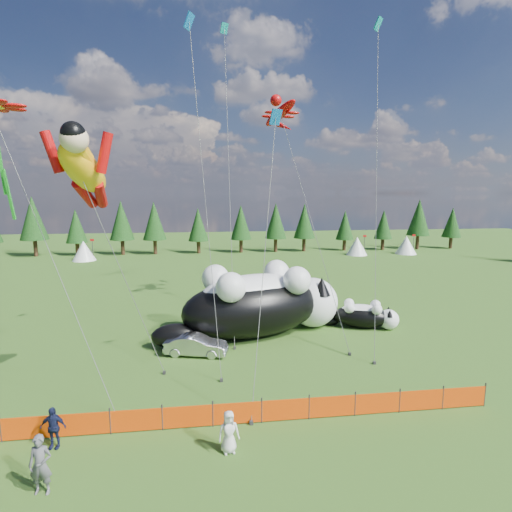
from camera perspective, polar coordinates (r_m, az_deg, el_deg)
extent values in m
plane|color=#103609|center=(20.36, -3.41, -18.46)|extent=(160.00, 160.00, 0.00)
cylinder|color=#262626|center=(19.09, -32.68, -20.05)|extent=(0.06, 0.06, 1.10)
cylinder|color=#262626|center=(18.37, -26.64, -20.75)|extent=(0.06, 0.06, 1.10)
cylinder|color=#262626|center=(17.84, -20.12, -21.25)|extent=(0.06, 0.06, 1.10)
cylinder|color=#262626|center=(17.52, -13.24, -21.52)|extent=(0.06, 0.06, 1.10)
cylinder|color=#262626|center=(17.43, -6.20, -21.49)|extent=(0.06, 0.06, 1.10)
cylinder|color=#262626|center=(17.57, 0.81, -21.17)|extent=(0.06, 0.06, 1.10)
cylinder|color=#262626|center=(17.93, 7.58, -20.59)|extent=(0.06, 0.06, 1.10)
cylinder|color=#262626|center=(18.50, 13.96, -19.79)|extent=(0.06, 0.06, 1.10)
cylinder|color=#262626|center=(19.26, 19.82, -18.85)|extent=(0.06, 0.06, 1.10)
cylinder|color=#262626|center=(20.19, 25.13, -17.83)|extent=(0.06, 0.06, 1.10)
cylinder|color=#262626|center=(21.28, 29.88, -16.78)|extent=(0.06, 0.06, 1.10)
cube|color=#E64004|center=(18.73, -29.71, -20.55)|extent=(2.00, 0.04, 0.90)
cube|color=#E64004|center=(18.10, -23.42, -21.17)|extent=(2.00, 0.04, 0.90)
cube|color=#E64004|center=(17.68, -16.71, -21.56)|extent=(2.00, 0.04, 0.90)
cube|color=#E64004|center=(17.47, -9.73, -21.68)|extent=(2.00, 0.04, 0.90)
cube|color=#E64004|center=(17.50, -2.68, -21.51)|extent=(2.00, 0.04, 0.90)
cube|color=#E64004|center=(17.74, 4.24, -21.05)|extent=(2.00, 0.04, 0.90)
cube|color=#E64004|center=(18.21, 10.82, -20.35)|extent=(2.00, 0.04, 0.90)
cube|color=#E64004|center=(18.88, 16.95, -19.47)|extent=(2.00, 0.04, 0.90)
cube|color=#E64004|center=(19.73, 22.54, -18.48)|extent=(2.00, 0.04, 0.90)
cube|color=#E64004|center=(20.74, 27.56, -17.43)|extent=(2.00, 0.04, 0.90)
ellipsoid|color=black|center=(26.51, -0.26, -7.28)|extent=(10.70, 7.26, 3.91)
ellipsoid|color=white|center=(26.25, -0.27, -5.23)|extent=(8.03, 5.31, 2.39)
sphere|color=white|center=(28.69, 8.13, -6.56)|extent=(3.48, 3.48, 3.48)
sphere|color=#FF637E|center=(29.49, 10.56, -6.20)|extent=(0.49, 0.49, 0.49)
ellipsoid|color=black|center=(25.28, -11.31, -11.13)|extent=(3.36, 2.36, 1.52)
cone|color=black|center=(27.50, 9.37, -4.28)|extent=(1.22, 1.22, 1.22)
cone|color=black|center=(29.21, 7.08, -3.45)|extent=(1.22, 1.22, 1.22)
sphere|color=white|center=(28.32, 2.96, -2.39)|extent=(1.83, 1.83, 1.83)
sphere|color=white|center=(25.91, 5.87, -3.49)|extent=(1.83, 1.83, 1.83)
sphere|color=white|center=(26.55, -5.82, -3.19)|extent=(1.83, 1.83, 1.83)
sphere|color=white|center=(23.96, -3.62, -4.49)|extent=(1.83, 1.83, 1.83)
ellipsoid|color=black|center=(29.35, 14.84, -8.36)|extent=(4.31, 3.03, 1.57)
ellipsoid|color=white|center=(29.24, 14.87, -7.62)|extent=(3.23, 2.22, 0.96)
sphere|color=white|center=(29.54, 18.42, -8.59)|extent=(1.40, 1.40, 1.40)
sphere|color=#FF637E|center=(29.62, 19.57, -8.61)|extent=(0.20, 0.20, 0.20)
ellipsoid|color=black|center=(29.45, 10.68, -9.13)|extent=(1.36, 0.98, 0.61)
cone|color=black|center=(28.98, 18.57, -7.78)|extent=(0.49, 0.49, 0.49)
cone|color=black|center=(29.78, 18.38, -7.32)|extent=(0.49, 0.49, 0.49)
sphere|color=white|center=(29.76, 16.70, -6.71)|extent=(0.73, 0.73, 0.73)
sphere|color=white|center=(28.67, 16.88, -7.32)|extent=(0.73, 0.73, 0.73)
sphere|color=white|center=(29.65, 13.15, -6.62)|extent=(0.73, 0.73, 0.73)
sphere|color=white|center=(28.56, 13.19, -7.23)|extent=(0.73, 0.73, 0.73)
imported|color=#B7B6BB|center=(24.11, -8.55, -12.47)|extent=(3.85, 2.09, 1.20)
imported|color=#525256|center=(15.60, -28.42, -24.75)|extent=(0.74, 0.52, 1.95)
imported|color=#141937|center=(17.72, -27.01, -21.00)|extent=(0.97, 0.55, 1.60)
imported|color=silver|center=(15.87, -3.91, -23.78)|extent=(0.84, 0.61, 1.58)
cylinder|color=#595959|center=(19.52, -17.70, -3.70)|extent=(0.03, 0.03, 10.85)
cube|color=#262626|center=(22.28, -12.98, -15.93)|extent=(0.15, 0.15, 0.16)
cylinder|color=#595959|center=(27.86, 7.66, 5.84)|extent=(0.03, 0.03, 19.27)
cube|color=#262626|center=(24.61, 13.22, -13.47)|extent=(0.15, 0.15, 0.16)
cylinder|color=#595959|center=(19.30, -27.12, -0.11)|extent=(0.03, 0.03, 14.38)
cube|color=#262626|center=(19.24, -19.46, -20.46)|extent=(0.15, 0.15, 0.16)
cylinder|color=#595959|center=(20.83, -7.31, 8.44)|extent=(0.03, 0.03, 18.56)
cube|color=#262626|center=(21.07, -4.96, -17.24)|extent=(0.15, 0.15, 0.16)
cylinder|color=#595959|center=(25.77, 16.83, 10.67)|extent=(0.03, 0.03, 21.74)
cube|color=#262626|center=(23.79, 16.55, -14.42)|extent=(0.15, 0.15, 0.16)
cylinder|color=#595959|center=(17.31, 1.18, -0.62)|extent=(0.03, 0.03, 13.35)
cube|color=#262626|center=(17.70, -0.68, -22.70)|extent=(0.15, 0.15, 0.16)
cylinder|color=#595959|center=(26.40, -3.86, 11.14)|extent=(0.03, 0.03, 21.51)
cube|color=#262626|center=(24.89, -3.08, -12.97)|extent=(0.15, 0.15, 0.16)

